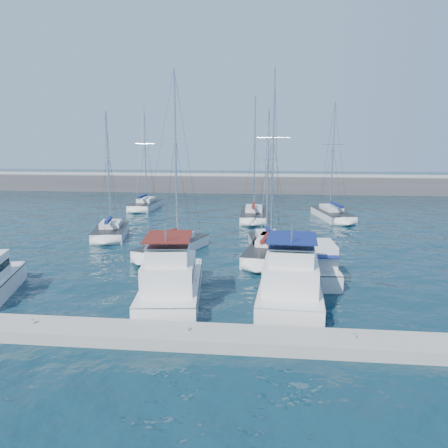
# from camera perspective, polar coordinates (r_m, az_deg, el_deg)

# --- Properties ---
(ground) EXTENTS (220.00, 220.00, 0.00)m
(ground) POSITION_cam_1_polar(r_m,az_deg,el_deg) (32.45, -1.13, -6.62)
(ground) COLOR black
(ground) RESTS_ON ground
(breakwater) EXTENTS (160.00, 6.00, 4.45)m
(breakwater) POSITION_cam_1_polar(r_m,az_deg,el_deg) (83.24, 3.36, 4.92)
(breakwater) COLOR #424244
(breakwater) RESTS_ON ground
(dock) EXTENTS (40.00, 2.20, 0.60)m
(dock) POSITION_cam_1_polar(r_m,az_deg,el_deg) (22.21, -4.79, -14.43)
(dock) COLOR gray
(dock) RESTS_ON ground
(dock_cleat_near_port) EXTENTS (0.16, 0.16, 0.25)m
(dock_cleat_near_port) POSITION_cam_1_polar(r_m,az_deg,el_deg) (24.73, -23.73, -11.56)
(dock_cleat_near_port) COLOR silver
(dock_cleat_near_port) RESTS_ON dock
(dock_cleat_centre) EXTENTS (0.16, 0.16, 0.25)m
(dock_cleat_centre) POSITION_cam_1_polar(r_m,az_deg,el_deg) (22.03, -4.81, -13.43)
(dock_cleat_centre) COLOR silver
(dock_cleat_centre) RESTS_ON dock
(dock_cleat_near_stbd) EXTENTS (0.16, 0.16, 0.25)m
(dock_cleat_near_stbd) POSITION_cam_1_polar(r_m,az_deg,el_deg) (22.07, 16.70, -13.84)
(dock_cleat_near_stbd) COLOR silver
(dock_cleat_near_stbd) RESTS_ON dock
(motor_yacht_port_inner) EXTENTS (4.63, 9.78, 4.69)m
(motor_yacht_port_inner) POSITION_cam_1_polar(r_m,az_deg,el_deg) (27.35, -6.92, -7.61)
(motor_yacht_port_inner) COLOR silver
(motor_yacht_port_inner) RESTS_ON ground
(motor_yacht_stbd_inner) EXTENTS (4.28, 9.60, 4.69)m
(motor_yacht_stbd_inner) POSITION_cam_1_polar(r_m,az_deg,el_deg) (27.19, 8.68, -7.77)
(motor_yacht_stbd_inner) COLOR silver
(motor_yacht_stbd_inner) RESTS_ON ground
(motor_yacht_stbd_outer) EXTENTS (2.76, 6.74, 3.20)m
(motor_yacht_stbd_outer) POSITION_cam_1_polar(r_m,az_deg,el_deg) (31.88, 12.14, -5.43)
(motor_yacht_stbd_outer) COLOR silver
(motor_yacht_stbd_outer) RESTS_ON ground
(sailboat_mid_a) EXTENTS (4.44, 7.25, 12.91)m
(sailboat_mid_a) POSITION_cam_1_polar(r_m,az_deg,el_deg) (46.20, -14.59, -0.99)
(sailboat_mid_a) COLOR silver
(sailboat_mid_a) RESTS_ON ground
(sailboat_mid_b) EXTENTS (5.50, 8.85, 16.01)m
(sailboat_mid_b) POSITION_cam_1_polar(r_m,az_deg,el_deg) (38.81, -6.67, -2.93)
(sailboat_mid_b) COLOR silver
(sailboat_mid_b) RESTS_ON ground
(sailboat_mid_c) EXTENTS (3.83, 6.93, 12.77)m
(sailboat_mid_c) POSITION_cam_1_polar(r_m,az_deg,el_deg) (39.84, 5.67, -2.57)
(sailboat_mid_c) COLOR silver
(sailboat_mid_c) RESTS_ON ground
(sailboat_mid_d) EXTENTS (4.56, 9.88, 16.00)m
(sailboat_mid_d) POSITION_cam_1_polar(r_m,az_deg,el_deg) (37.90, 5.94, -3.27)
(sailboat_mid_d) COLOR silver
(sailboat_mid_d) RESTS_ON ground
(sailboat_back_a) EXTENTS (3.27, 7.47, 14.76)m
(sailboat_back_a) POSITION_cam_1_polar(r_m,az_deg,el_deg) (63.85, -10.23, 2.45)
(sailboat_back_a) COLOR silver
(sailboat_back_a) RESTS_ON ground
(sailboat_back_b) EXTENTS (3.31, 8.71, 15.46)m
(sailboat_back_b) POSITION_cam_1_polar(r_m,az_deg,el_deg) (54.85, 3.90, 1.20)
(sailboat_back_b) COLOR silver
(sailboat_back_b) RESTS_ON ground
(sailboat_back_c) EXTENTS (4.74, 9.27, 14.76)m
(sailboat_back_c) POSITION_cam_1_polar(r_m,az_deg,el_deg) (56.84, 13.95, 1.24)
(sailboat_back_c) COLOR silver
(sailboat_back_c) RESTS_ON ground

